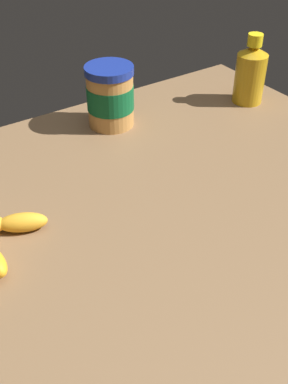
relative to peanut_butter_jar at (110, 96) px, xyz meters
The scene contains 3 objects.
ground_plane 28.46cm from the peanut_butter_jar, 109.19° to the right, with size 99.67×74.83×3.85cm, color brown.
peanut_butter_jar is the anchor object (origin of this frame).
honey_bottle 32.15cm from the peanut_butter_jar, 14.46° to the right, with size 6.69×6.69×15.35cm.
Camera 1 is at (-33.69, -50.08, 47.93)cm, focal length 43.55 mm.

